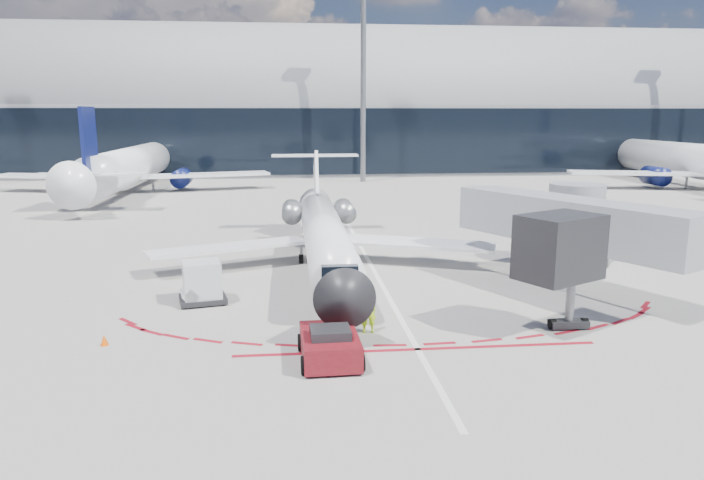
{
  "coord_description": "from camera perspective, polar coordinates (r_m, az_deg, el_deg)",
  "views": [
    {
      "loc": [
        -4.79,
        -33.73,
        8.85
      ],
      "look_at": [
        -1.68,
        -3.33,
        2.65
      ],
      "focal_mm": 32.0,
      "sensor_mm": 36.0,
      "label": 1
    }
  ],
  "objects": [
    {
      "name": "bg_airliner_1",
      "position": [
        76.77,
        -19.44,
        8.62
      ],
      "size": [
        36.4,
        38.54,
        11.78
      ],
      "primitive_type": null,
      "color": "white",
      "rests_on": "ground"
    },
    {
      "name": "ground",
      "position": [
        35.2,
        2.18,
        -3.1
      ],
      "size": [
        260.0,
        260.0,
        0.0
      ],
      "primitive_type": "plane",
      "color": "gray",
      "rests_on": "ground"
    },
    {
      "name": "light_mast_centre",
      "position": [
        82.39,
        1.03,
        14.01
      ],
      "size": [
        0.7,
        0.7,
        25.0
      ],
      "primitive_type": "cylinder",
      "color": "slate",
      "rests_on": "ground"
    },
    {
      "name": "ramp_worker",
      "position": [
        25.73,
        1.46,
        -6.45
      ],
      "size": [
        0.68,
        0.45,
        1.87
      ],
      "primitive_type": "imported",
      "rotation": [
        0.0,
        0.0,
        3.15
      ],
      "color": "#BCED19",
      "rests_on": "ground"
    },
    {
      "name": "terminal_building",
      "position": [
        98.82,
        -3.12,
        11.27
      ],
      "size": [
        150.0,
        24.15,
        24.0
      ],
      "color": "gray",
      "rests_on": "ground"
    },
    {
      "name": "apron_centerline",
      "position": [
        37.12,
        1.75,
        -2.32
      ],
      "size": [
        0.25,
        40.0,
        0.01
      ],
      "primitive_type": "cube",
      "color": "silver",
      "rests_on": "ground"
    },
    {
      "name": "safety_cone_right",
      "position": [
        27.94,
        1.02,
        -6.52
      ],
      "size": [
        0.32,
        0.32,
        0.44
      ],
      "primitive_type": "cone",
      "color": "#F05205",
      "rests_on": "ground"
    },
    {
      "name": "regional_jet",
      "position": [
        36.2,
        -2.55,
        0.71
      ],
      "size": [
        20.37,
        25.12,
        6.29
      ],
      "color": "white",
      "rests_on": "ground"
    },
    {
      "name": "apron_stop_bar",
      "position": [
        24.4,
        5.98,
        -9.85
      ],
      "size": [
        14.0,
        0.25,
        0.01
      ],
      "primitive_type": "cube",
      "color": "maroon",
      "rests_on": "ground"
    },
    {
      "name": "jet_bridge",
      "position": [
        34.5,
        19.27,
        1.07
      ],
      "size": [
        10.03,
        15.2,
        4.9
      ],
      "color": "#989BA0",
      "rests_on": "ground"
    },
    {
      "name": "pushback_tug",
      "position": [
        23.05,
        -2.04,
        -9.53
      ],
      "size": [
        2.29,
        5.19,
        1.34
      ],
      "rotation": [
        0.0,
        0.0,
        0.03
      ],
      "color": "#510B11",
      "rests_on": "ground"
    },
    {
      "name": "uld_container",
      "position": [
        30.49,
        -13.47,
        -3.79
      ],
      "size": [
        2.47,
        2.23,
        2.0
      ],
      "rotation": [
        0.0,
        0.0,
        0.22
      ],
      "color": "black",
      "rests_on": "ground"
    },
    {
      "name": "safety_cone_left",
      "position": [
        26.4,
        -21.6,
        -8.46
      ],
      "size": [
        0.31,
        0.31,
        0.44
      ],
      "primitive_type": "cone",
      "color": "#F05205",
      "rests_on": "ground"
    }
  ]
}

